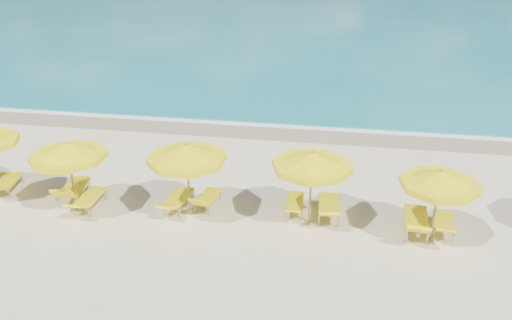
# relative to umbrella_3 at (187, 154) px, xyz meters

# --- Properties ---
(ground_plane) EXTENTS (120.00, 120.00, 0.00)m
(ground_plane) POSITION_rel_umbrella_3_xyz_m (1.76, 0.24, -2.05)
(ground_plane) COLOR beige
(ocean) EXTENTS (120.00, 80.00, 0.30)m
(ocean) POSITION_rel_umbrella_3_xyz_m (1.76, 48.24, -2.05)
(ocean) COLOR #157679
(ocean) RESTS_ON ground
(wet_sand_band) EXTENTS (120.00, 2.60, 0.01)m
(wet_sand_band) POSITION_rel_umbrella_3_xyz_m (1.76, 7.64, -2.05)
(wet_sand_band) COLOR tan
(wet_sand_band) RESTS_ON ground
(foam_line) EXTENTS (120.00, 1.20, 0.03)m
(foam_line) POSITION_rel_umbrella_3_xyz_m (1.76, 8.44, -2.05)
(foam_line) COLOR white
(foam_line) RESTS_ON ground
(whitecap_near) EXTENTS (14.00, 0.36, 0.05)m
(whitecap_near) POSITION_rel_umbrella_3_xyz_m (-4.24, 17.24, -2.05)
(whitecap_near) COLOR white
(whitecap_near) RESTS_ON ground
(whitecap_far) EXTENTS (18.00, 0.30, 0.05)m
(whitecap_far) POSITION_rel_umbrella_3_xyz_m (9.76, 24.24, -2.05)
(whitecap_far) COLOR white
(whitecap_far) RESTS_ON ground
(umbrella_2) EXTENTS (2.99, 2.99, 2.32)m
(umbrella_2) POSITION_rel_umbrella_3_xyz_m (-3.59, -0.29, -0.07)
(umbrella_2) COLOR tan
(umbrella_2) RESTS_ON ground
(umbrella_3) EXTENTS (3.12, 3.12, 2.40)m
(umbrella_3) POSITION_rel_umbrella_3_xyz_m (0.00, 0.00, 0.00)
(umbrella_3) COLOR tan
(umbrella_3) RESTS_ON ground
(umbrella_4) EXTENTS (2.47, 2.47, 2.35)m
(umbrella_4) POSITION_rel_umbrella_3_xyz_m (3.64, 0.18, -0.05)
(umbrella_4) COLOR tan
(umbrella_4) RESTS_ON ground
(umbrella_5) EXTENTS (2.59, 2.59, 2.18)m
(umbrella_5) POSITION_rel_umbrella_3_xyz_m (7.11, -0.14, -0.19)
(umbrella_5) COLOR tan
(umbrella_5) RESTS_ON ground
(lounger_1_right) EXTENTS (0.87, 1.71, 0.77)m
(lounger_1_right) POSITION_rel_umbrella_3_xyz_m (-6.45, 0.47, -1.84)
(lounger_1_right) COLOR #A5A8AD
(lounger_1_right) RESTS_ON ground
(lounger_2_left) EXTENTS (0.96, 1.97, 0.94)m
(lounger_2_left) POSITION_rel_umbrella_3_xyz_m (-3.98, 0.31, -1.80)
(lounger_2_left) COLOR #A5A8AD
(lounger_2_left) RESTS_ON ground
(lounger_2_right) EXTENTS (0.60, 1.78, 0.70)m
(lounger_2_right) POSITION_rel_umbrella_3_xyz_m (-3.23, -0.13, -1.84)
(lounger_2_right) COLOR #A5A8AD
(lounger_2_right) RESTS_ON ground
(lounger_3_left) EXTENTS (0.75, 1.83, 0.64)m
(lounger_3_left) POSITION_rel_umbrella_3_xyz_m (-0.49, 0.34, -1.84)
(lounger_3_left) COLOR #A5A8AD
(lounger_3_left) RESTS_ON ground
(lounger_3_right) EXTENTS (0.71, 1.61, 0.75)m
(lounger_3_right) POSITION_rel_umbrella_3_xyz_m (0.41, 0.55, -1.85)
(lounger_3_right) COLOR #A5A8AD
(lounger_3_right) RESTS_ON ground
(lounger_4_left) EXTENTS (0.59, 1.66, 0.62)m
(lounger_4_left) POSITION_rel_umbrella_3_xyz_m (3.14, 0.72, -1.85)
(lounger_4_left) COLOR #A5A8AD
(lounger_4_left) RESTS_ON ground
(lounger_4_right) EXTENTS (0.70, 1.90, 0.81)m
(lounger_4_right) POSITION_rel_umbrella_3_xyz_m (4.19, 0.57, -1.82)
(lounger_4_right) COLOR #A5A8AD
(lounger_4_right) RESTS_ON ground
(lounger_5_left) EXTENTS (0.83, 2.04, 0.89)m
(lounger_5_left) POSITION_rel_umbrella_3_xyz_m (6.70, 0.12, -1.80)
(lounger_5_left) COLOR #A5A8AD
(lounger_5_left) RESTS_ON ground
(lounger_5_right) EXTENTS (0.75, 1.70, 0.70)m
(lounger_5_right) POSITION_rel_umbrella_3_xyz_m (7.49, 0.24, -1.85)
(lounger_5_right) COLOR #A5A8AD
(lounger_5_right) RESTS_ON ground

